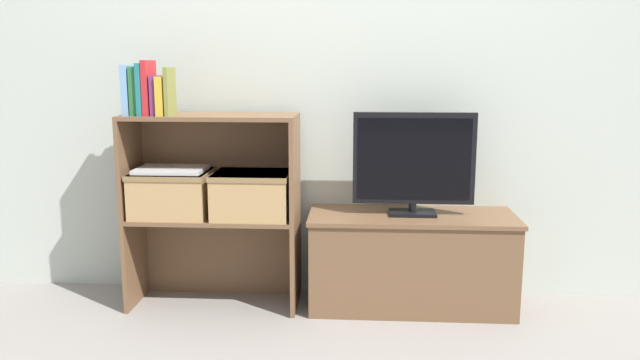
{
  "coord_description": "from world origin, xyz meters",
  "views": [
    {
      "loc": [
        0.19,
        -2.72,
        1.17
      ],
      "look_at": [
        0.0,
        0.16,
        0.63
      ],
      "focal_mm": 35.0,
      "sensor_mm": 36.0,
      "label": 1
    }
  ],
  "objects_px": {
    "tv": "(414,161)",
    "storage_basket_left": "(172,191)",
    "laptop": "(171,169)",
    "book_crimson": "(149,88)",
    "book_skyblue": "(129,90)",
    "storage_basket_right": "(252,192)",
    "tv_stand": "(411,261)",
    "book_plum": "(156,96)",
    "book_forest": "(137,91)",
    "book_olive": "(170,91)",
    "book_teal": "(143,89)",
    "book_mustard": "(163,96)"
  },
  "relations": [
    {
      "from": "tv",
      "to": "book_teal",
      "type": "relative_size",
      "value": 2.41
    },
    {
      "from": "laptop",
      "to": "book_crimson",
      "type": "bearing_deg",
      "value": -145.35
    },
    {
      "from": "tv",
      "to": "book_teal",
      "type": "bearing_deg",
      "value": -175.89
    },
    {
      "from": "storage_basket_right",
      "to": "laptop",
      "type": "distance_m",
      "value": 0.4
    },
    {
      "from": "book_mustard",
      "to": "book_crimson",
      "type": "bearing_deg",
      "value": 180.0
    },
    {
      "from": "tv",
      "to": "book_plum",
      "type": "relative_size",
      "value": 3.15
    },
    {
      "from": "book_crimson",
      "to": "book_plum",
      "type": "xyz_separation_m",
      "value": [
        0.03,
        0.0,
        -0.03
      ]
    },
    {
      "from": "book_forest",
      "to": "book_teal",
      "type": "distance_m",
      "value": 0.03
    },
    {
      "from": "book_skyblue",
      "to": "book_forest",
      "type": "bearing_deg",
      "value": 0.0
    },
    {
      "from": "book_teal",
      "to": "laptop",
      "type": "xyz_separation_m",
      "value": [
        0.1,
        0.05,
        -0.38
      ]
    },
    {
      "from": "laptop",
      "to": "book_skyblue",
      "type": "bearing_deg",
      "value": -163.65
    },
    {
      "from": "tv_stand",
      "to": "book_olive",
      "type": "bearing_deg",
      "value": -175.36
    },
    {
      "from": "book_plum",
      "to": "laptop",
      "type": "bearing_deg",
      "value": 50.78
    },
    {
      "from": "book_mustard",
      "to": "storage_basket_right",
      "type": "distance_m",
      "value": 0.6
    },
    {
      "from": "tv",
      "to": "book_olive",
      "type": "xyz_separation_m",
      "value": [
        -1.12,
        -0.09,
        0.33
      ]
    },
    {
      "from": "book_skyblue",
      "to": "book_mustard",
      "type": "bearing_deg",
      "value": 0.0
    },
    {
      "from": "book_crimson",
      "to": "laptop",
      "type": "height_order",
      "value": "book_crimson"
    },
    {
      "from": "book_olive",
      "to": "tv_stand",
      "type": "bearing_deg",
      "value": 4.64
    },
    {
      "from": "book_skyblue",
      "to": "book_plum",
      "type": "xyz_separation_m",
      "value": [
        0.13,
        0.0,
        -0.02
      ]
    },
    {
      "from": "book_plum",
      "to": "laptop",
      "type": "height_order",
      "value": "book_plum"
    },
    {
      "from": "tv",
      "to": "book_forest",
      "type": "bearing_deg",
      "value": -175.99
    },
    {
      "from": "book_crimson",
      "to": "book_olive",
      "type": "height_order",
      "value": "book_crimson"
    },
    {
      "from": "book_plum",
      "to": "book_skyblue",
      "type": "bearing_deg",
      "value": 180.0
    },
    {
      "from": "book_crimson",
      "to": "laptop",
      "type": "xyz_separation_m",
      "value": [
        0.07,
        0.05,
        -0.39
      ]
    },
    {
      "from": "tv",
      "to": "book_crimson",
      "type": "distance_m",
      "value": 1.27
    },
    {
      "from": "storage_basket_right",
      "to": "laptop",
      "type": "bearing_deg",
      "value": 180.0
    },
    {
      "from": "tv_stand",
      "to": "storage_basket_left",
      "type": "bearing_deg",
      "value": -177.91
    },
    {
      "from": "tv_stand",
      "to": "book_skyblue",
      "type": "xyz_separation_m",
      "value": [
        -1.32,
        -0.09,
        0.82
      ]
    },
    {
      "from": "laptop",
      "to": "storage_basket_left",
      "type": "bearing_deg",
      "value": 0.0
    },
    {
      "from": "book_plum",
      "to": "laptop",
      "type": "xyz_separation_m",
      "value": [
        0.04,
        0.05,
        -0.35
      ]
    },
    {
      "from": "book_forest",
      "to": "book_olive",
      "type": "relative_size",
      "value": 1.01
    },
    {
      "from": "tv_stand",
      "to": "book_olive",
      "type": "height_order",
      "value": "book_olive"
    },
    {
      "from": "book_teal",
      "to": "book_plum",
      "type": "relative_size",
      "value": 1.31
    },
    {
      "from": "book_plum",
      "to": "book_forest",
      "type": "bearing_deg",
      "value": 180.0
    },
    {
      "from": "book_mustard",
      "to": "book_plum",
      "type": "bearing_deg",
      "value": 180.0
    },
    {
      "from": "book_teal",
      "to": "book_crimson",
      "type": "relative_size",
      "value": 0.95
    },
    {
      "from": "storage_basket_left",
      "to": "tv_stand",
      "type": "bearing_deg",
      "value": 2.09
    },
    {
      "from": "book_skyblue",
      "to": "tv_stand",
      "type": "bearing_deg",
      "value": 3.96
    },
    {
      "from": "book_plum",
      "to": "storage_basket_right",
      "type": "height_order",
      "value": "book_plum"
    },
    {
      "from": "book_teal",
      "to": "book_crimson",
      "type": "bearing_deg",
      "value": 0.0
    },
    {
      "from": "tv",
      "to": "storage_basket_left",
      "type": "xyz_separation_m",
      "value": [
        -1.15,
        -0.04,
        -0.15
      ]
    },
    {
      "from": "book_crimson",
      "to": "book_skyblue",
      "type": "bearing_deg",
      "value": 180.0
    },
    {
      "from": "book_plum",
      "to": "book_olive",
      "type": "relative_size",
      "value": 0.83
    },
    {
      "from": "book_skyblue",
      "to": "storage_basket_left",
      "type": "distance_m",
      "value": 0.51
    },
    {
      "from": "book_plum",
      "to": "book_mustard",
      "type": "xyz_separation_m",
      "value": [
        0.03,
        0.0,
        -0.0
      ]
    },
    {
      "from": "book_forest",
      "to": "laptop",
      "type": "distance_m",
      "value": 0.4
    },
    {
      "from": "tv_stand",
      "to": "storage_basket_left",
      "type": "xyz_separation_m",
      "value": [
        -1.15,
        -0.04,
        0.33
      ]
    },
    {
      "from": "tv_stand",
      "to": "book_forest",
      "type": "relative_size",
      "value": 4.46
    },
    {
      "from": "tv_stand",
      "to": "book_forest",
      "type": "height_order",
      "value": "book_forest"
    },
    {
      "from": "book_forest",
      "to": "laptop",
      "type": "height_order",
      "value": "book_forest"
    }
  ]
}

